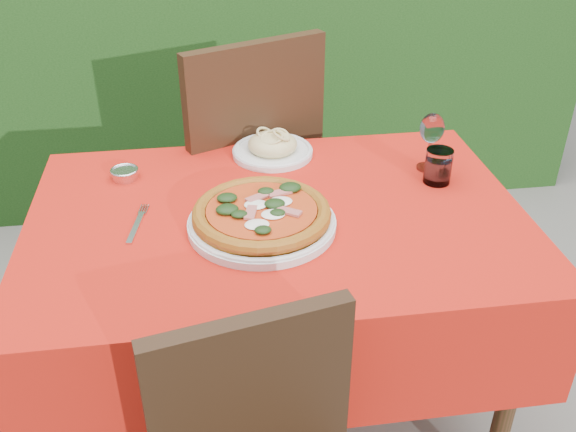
{
  "coord_description": "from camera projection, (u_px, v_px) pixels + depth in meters",
  "views": [
    {
      "loc": [
        -0.17,
        -1.38,
        1.6
      ],
      "look_at": [
        0.02,
        -0.05,
        0.77
      ],
      "focal_mm": 40.0,
      "sensor_mm": 36.0,
      "label": 1
    }
  ],
  "objects": [
    {
      "name": "dining_table",
      "position": [
        278.0,
        261.0,
        1.71
      ],
      "size": [
        1.26,
        0.86,
        0.75
      ],
      "color": "#422615",
      "rests_on": "ground"
    },
    {
      "name": "wine_glass",
      "position": [
        432.0,
        131.0,
        1.78
      ],
      "size": [
        0.07,
        0.07,
        0.17
      ],
      "color": "silver",
      "rests_on": "dining_table"
    },
    {
      "name": "pizza_plate",
      "position": [
        262.0,
        217.0,
        1.56
      ],
      "size": [
        0.36,
        0.36,
        0.07
      ],
      "rotation": [
        0.0,
        0.0,
        0.1
      ],
      "color": "silver",
      "rests_on": "dining_table"
    },
    {
      "name": "steel_ramekin",
      "position": [
        125.0,
        174.0,
        1.78
      ],
      "size": [
        0.07,
        0.07,
        0.03
      ],
      "primitive_type": "cylinder",
      "color": "silver",
      "rests_on": "dining_table"
    },
    {
      "name": "hedge",
      "position": [
        232.0,
        1.0,
        2.85
      ],
      "size": [
        3.2,
        0.55,
        1.78
      ],
      "color": "black",
      "rests_on": "ground"
    },
    {
      "name": "fork",
      "position": [
        136.0,
        227.0,
        1.57
      ],
      "size": [
        0.06,
        0.19,
        0.01
      ],
      "primitive_type": "cube",
      "rotation": [
        0.0,
        0.0,
        -0.17
      ],
      "color": "silver",
      "rests_on": "dining_table"
    },
    {
      "name": "chair_far",
      "position": [
        242.0,
        163.0,
        2.2
      ],
      "size": [
        0.62,
        0.62,
        1.05
      ],
      "rotation": [
        0.0,
        0.0,
        3.55
      ],
      "color": "black",
      "rests_on": "ground"
    },
    {
      "name": "pasta_plate",
      "position": [
        273.0,
        147.0,
        1.9
      ],
      "size": [
        0.24,
        0.24,
        0.07
      ],
      "rotation": [
        0.0,
        0.0,
        -0.22
      ],
      "color": "silver",
      "rests_on": "dining_table"
    },
    {
      "name": "water_glass",
      "position": [
        438.0,
        168.0,
        1.75
      ],
      "size": [
        0.07,
        0.07,
        0.1
      ],
      "color": "white",
      "rests_on": "dining_table"
    },
    {
      "name": "ground",
      "position": [
        279.0,
        415.0,
        2.02
      ],
      "size": [
        60.0,
        60.0,
        0.0
      ],
      "primitive_type": "plane",
      "color": "#67625D",
      "rests_on": "ground"
    }
  ]
}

